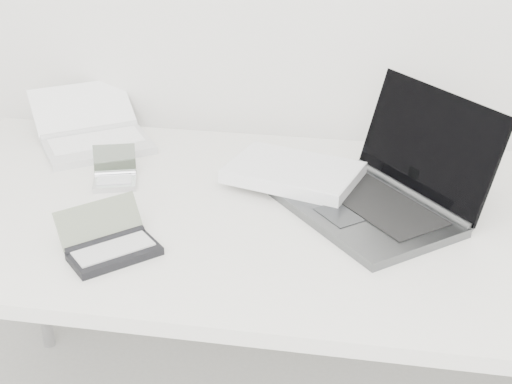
% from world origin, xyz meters
% --- Properties ---
extents(desk, '(1.60, 0.80, 0.73)m').
position_xyz_m(desk, '(0.00, 1.55, 0.68)').
color(desk, white).
rests_on(desk, ground).
extents(laptop_large, '(0.58, 0.47, 0.23)m').
position_xyz_m(laptop_large, '(0.15, 1.62, 0.77)').
color(laptop_large, '#505254').
rests_on(laptop_large, desk).
extents(netbook_open_white, '(0.38, 0.39, 0.10)m').
position_xyz_m(netbook_open_white, '(-0.49, 1.82, 0.75)').
color(netbook_open_white, silver).
rests_on(netbook_open_white, desk).
extents(pda_silver, '(0.12, 0.12, 0.08)m').
position_xyz_m(pda_silver, '(-0.37, 1.62, 0.75)').
color(pda_silver, '#BDBCC1').
rests_on(pda_silver, desk).
extents(palmtop_charcoal, '(0.20, 0.20, 0.08)m').
position_xyz_m(palmtop_charcoal, '(-0.27, 1.34, 0.75)').
color(palmtop_charcoal, black).
rests_on(palmtop_charcoal, desk).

